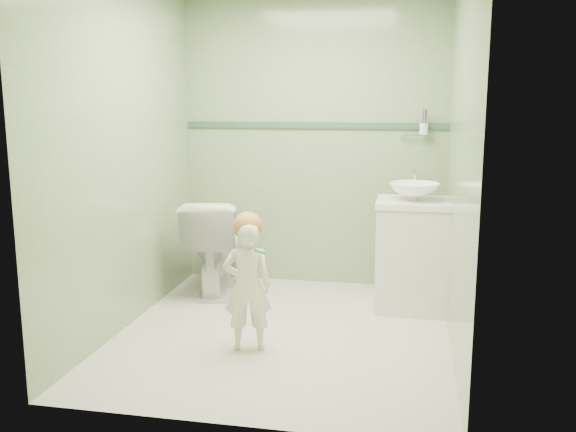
# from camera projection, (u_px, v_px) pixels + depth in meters

# --- Properties ---
(ground) EXTENTS (2.50, 2.50, 0.00)m
(ground) POSITION_uv_depth(u_px,v_px,m) (284.00, 333.00, 4.23)
(ground) COLOR beige
(ground) RESTS_ON ground
(room_shell) EXTENTS (2.50, 2.54, 2.40)m
(room_shell) POSITION_uv_depth(u_px,v_px,m) (283.00, 156.00, 4.01)
(room_shell) COLOR gray
(room_shell) RESTS_ON ground
(trim_stripe) EXTENTS (2.20, 0.02, 0.05)m
(trim_stripe) POSITION_uv_depth(u_px,v_px,m) (313.00, 125.00, 5.17)
(trim_stripe) COLOR #35533D
(trim_stripe) RESTS_ON room_shell
(vanity) EXTENTS (0.52, 0.50, 0.80)m
(vanity) POSITION_uv_depth(u_px,v_px,m) (412.00, 256.00, 4.67)
(vanity) COLOR silver
(vanity) RESTS_ON ground
(counter) EXTENTS (0.54, 0.52, 0.04)m
(counter) POSITION_uv_depth(u_px,v_px,m) (414.00, 203.00, 4.59)
(counter) COLOR white
(counter) RESTS_ON vanity
(basin) EXTENTS (0.37, 0.37, 0.13)m
(basin) POSITION_uv_depth(u_px,v_px,m) (414.00, 191.00, 4.58)
(basin) COLOR white
(basin) RESTS_ON counter
(faucet) EXTENTS (0.03, 0.13, 0.18)m
(faucet) POSITION_uv_depth(u_px,v_px,m) (414.00, 178.00, 4.74)
(faucet) COLOR silver
(faucet) RESTS_ON counter
(cup_holder) EXTENTS (0.26, 0.07, 0.21)m
(cup_holder) POSITION_uv_depth(u_px,v_px,m) (423.00, 129.00, 4.95)
(cup_holder) COLOR silver
(cup_holder) RESTS_ON room_shell
(toilet) EXTENTS (0.54, 0.82, 0.78)m
(toilet) POSITION_uv_depth(u_px,v_px,m) (215.00, 245.00, 5.07)
(toilet) COLOR white
(toilet) RESTS_ON ground
(toddler) EXTENTS (0.34, 0.27, 0.82)m
(toddler) POSITION_uv_depth(u_px,v_px,m) (247.00, 286.00, 3.88)
(toddler) COLOR beige
(toddler) RESTS_ON ground
(hair_cap) EXTENTS (0.18, 0.18, 0.18)m
(hair_cap) POSITION_uv_depth(u_px,v_px,m) (248.00, 226.00, 3.83)
(hair_cap) COLOR #B07B3B
(hair_cap) RESTS_ON toddler
(teal_toothbrush) EXTENTS (0.11, 0.14, 0.08)m
(teal_toothbrush) POSITION_uv_depth(u_px,v_px,m) (259.00, 251.00, 3.71)
(teal_toothbrush) COLOR #15896D
(teal_toothbrush) RESTS_ON toddler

